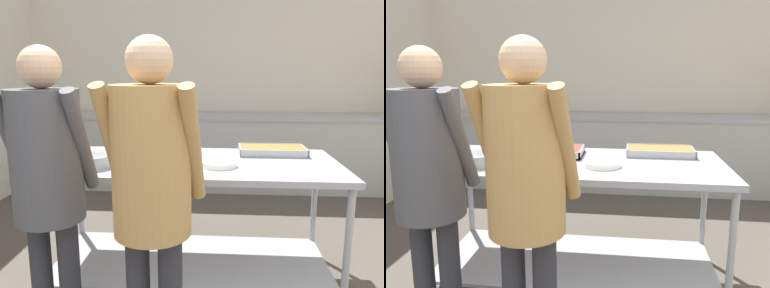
{
  "view_description": "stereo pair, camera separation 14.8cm",
  "coord_description": "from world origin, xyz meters",
  "views": [
    {
      "loc": [
        0.06,
        -0.83,
        1.49
      ],
      "look_at": [
        -0.13,
        1.77,
        0.97
      ],
      "focal_mm": 35.0,
      "sensor_mm": 36.0,
      "label": 1
    },
    {
      "loc": [
        0.2,
        -0.82,
        1.49
      ],
      "look_at": [
        -0.13,
        1.77,
        0.97
      ],
      "focal_mm": 35.0,
      "sensor_mm": 36.0,
      "label": 2
    }
  ],
  "objects": [
    {
      "name": "sauce_pan",
      "position": [
        -0.76,
        1.47,
        0.91
      ],
      "size": [
        0.4,
        0.26,
        0.08
      ],
      "color": "#9EA0A8",
      "rests_on": "serving_counter"
    },
    {
      "name": "plate_stack",
      "position": [
        0.06,
        1.54,
        0.89
      ],
      "size": [
        0.25,
        0.25,
        0.04
      ],
      "color": "white",
      "rests_on": "serving_counter"
    },
    {
      "name": "water_bottle",
      "position": [
        -0.68,
        3.84,
        1.05
      ],
      "size": [
        0.07,
        0.07,
        0.26
      ],
      "color": "#23602D",
      "rests_on": "back_counter"
    },
    {
      "name": "guest_serving_left",
      "position": [
        -0.24,
        0.79,
        1.01
      ],
      "size": [
        0.49,
        0.37,
        1.64
      ],
      "color": "#2D2D33",
      "rests_on": "ground_plane"
    },
    {
      "name": "guest_serving_right",
      "position": [
        -0.81,
        0.95,
        0.99
      ],
      "size": [
        0.46,
        0.35,
        1.61
      ],
      "color": "#2D2D33",
      "rests_on": "ground_plane"
    },
    {
      "name": "serving_tray_roast",
      "position": [
        -0.31,
        1.84,
        0.9
      ],
      "size": [
        0.42,
        0.32,
        0.05
      ],
      "color": "#9EA0A8",
      "rests_on": "serving_counter"
    },
    {
      "name": "wall_rear",
      "position": [
        0.0,
        4.22,
        1.32
      ],
      "size": [
        5.04,
        0.06,
        2.65
      ],
      "color": "beige",
      "rests_on": "ground_plane"
    },
    {
      "name": "serving_tray_vegetables",
      "position": [
        0.46,
        1.94,
        0.9
      ],
      "size": [
        0.49,
        0.28,
        0.05
      ],
      "color": "#9EA0A8",
      "rests_on": "serving_counter"
    },
    {
      "name": "back_counter",
      "position": [
        0.0,
        3.85,
        0.47
      ],
      "size": [
        4.88,
        0.65,
        0.94
      ],
      "color": "#A8A8A8",
      "rests_on": "ground_plane"
    },
    {
      "name": "serving_counter",
      "position": [
        -0.13,
        1.67,
        0.59
      ],
      "size": [
        2.02,
        0.89,
        0.87
      ],
      "color": "#9EA0A8",
      "rests_on": "ground_plane"
    }
  ]
}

